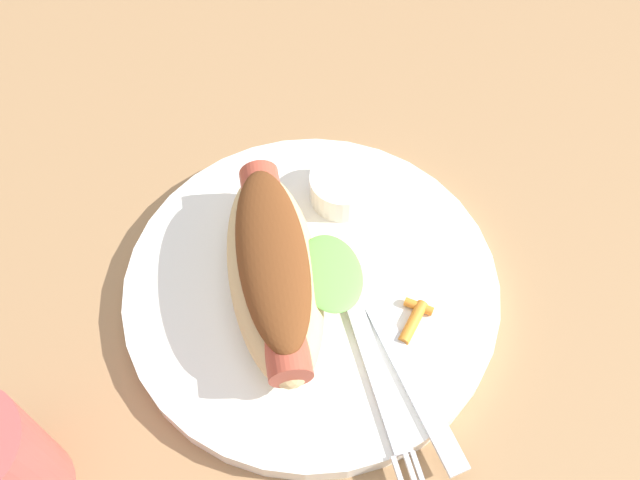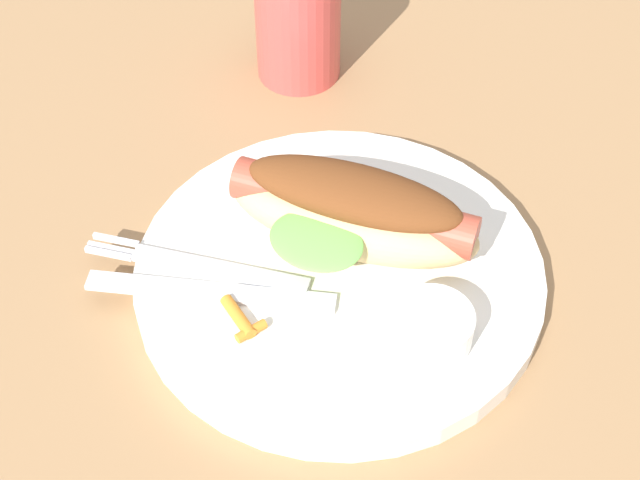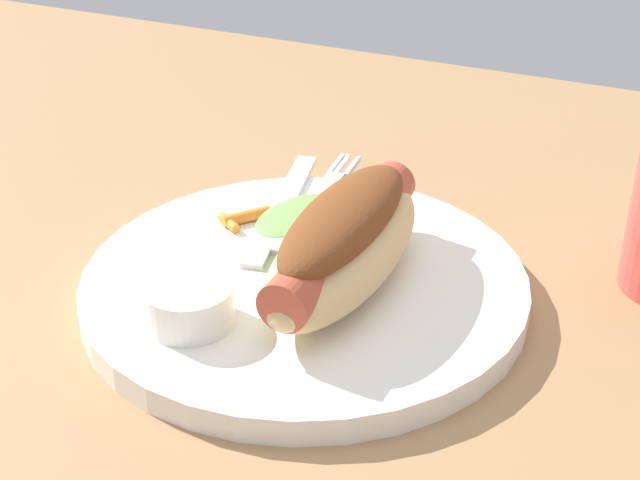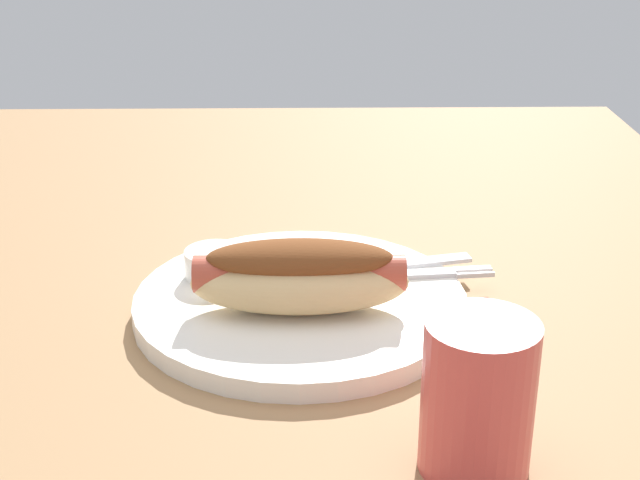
{
  "view_description": "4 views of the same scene",
  "coord_description": "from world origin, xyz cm",
  "px_view_note": "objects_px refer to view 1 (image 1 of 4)",
  "views": [
    {
      "loc": [
        -6.65,
        -25.23,
        45.71
      ],
      "look_at": [
        -2.28,
        -0.46,
        6.11
      ],
      "focal_mm": 40.36,
      "sensor_mm": 36.0,
      "label": 1
    },
    {
      "loc": [
        34.66,
        11.32,
        47.77
      ],
      "look_at": [
        -1.36,
        -1.79,
        5.57
      ],
      "focal_mm": 53.28,
      "sensor_mm": 36.0,
      "label": 2
    },
    {
      "loc": [
        -23.53,
        41.77,
        30.96
      ],
      "look_at": [
        -4.66,
        0.36,
        5.06
      ],
      "focal_mm": 53.07,
      "sensor_mm": 36.0,
      "label": 3
    },
    {
      "loc": [
        -67.9,
        -1.55,
        34.06
      ],
      "look_at": [
        -3.59,
        -2.63,
        6.57
      ],
      "focal_mm": 51.35,
      "sensor_mm": 36.0,
      "label": 4
    }
  ],
  "objects_px": {
    "plate": "(311,289)",
    "fork": "(382,385)",
    "carrot_garnish": "(415,318)",
    "sauce_ramekin": "(343,187)",
    "hot_dog": "(275,268)",
    "knife": "(402,361)"
  },
  "relations": [
    {
      "from": "plate",
      "to": "fork",
      "type": "distance_m",
      "value": 0.09
    },
    {
      "from": "fork",
      "to": "carrot_garnish",
      "type": "height_order",
      "value": "carrot_garnish"
    },
    {
      "from": "sauce_ramekin",
      "to": "fork",
      "type": "relative_size",
      "value": 0.33
    },
    {
      "from": "carrot_garnish",
      "to": "hot_dog",
      "type": "bearing_deg",
      "value": 155.58
    },
    {
      "from": "hot_dog",
      "to": "sauce_ramekin",
      "type": "bearing_deg",
      "value": 139.76
    },
    {
      "from": "plate",
      "to": "knife",
      "type": "relative_size",
      "value": 1.67
    },
    {
      "from": "sauce_ramekin",
      "to": "fork",
      "type": "xyz_separation_m",
      "value": [
        -0.0,
        -0.15,
        -0.01
      ]
    },
    {
      "from": "knife",
      "to": "carrot_garnish",
      "type": "xyz_separation_m",
      "value": [
        0.02,
        0.03,
        0.0
      ]
    },
    {
      "from": "plate",
      "to": "sauce_ramekin",
      "type": "bearing_deg",
      "value": 63.14
    },
    {
      "from": "knife",
      "to": "fork",
      "type": "bearing_deg",
      "value": -62.29
    },
    {
      "from": "knife",
      "to": "sauce_ramekin",
      "type": "bearing_deg",
      "value": 172.54
    },
    {
      "from": "knife",
      "to": "carrot_garnish",
      "type": "distance_m",
      "value": 0.03
    },
    {
      "from": "fork",
      "to": "carrot_garnish",
      "type": "distance_m",
      "value": 0.05
    },
    {
      "from": "hot_dog",
      "to": "carrot_garnish",
      "type": "distance_m",
      "value": 0.1
    },
    {
      "from": "fork",
      "to": "carrot_garnish",
      "type": "relative_size",
      "value": 4.31
    },
    {
      "from": "plate",
      "to": "fork",
      "type": "height_order",
      "value": "fork"
    },
    {
      "from": "plate",
      "to": "fork",
      "type": "relative_size",
      "value": 1.77
    },
    {
      "from": "fork",
      "to": "plate",
      "type": "bearing_deg",
      "value": -164.24
    },
    {
      "from": "plate",
      "to": "sauce_ramekin",
      "type": "height_order",
      "value": "sauce_ramekin"
    },
    {
      "from": "plate",
      "to": "knife",
      "type": "distance_m",
      "value": 0.08
    },
    {
      "from": "hot_dog",
      "to": "fork",
      "type": "height_order",
      "value": "hot_dog"
    },
    {
      "from": "hot_dog",
      "to": "fork",
      "type": "distance_m",
      "value": 0.1
    }
  ]
}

